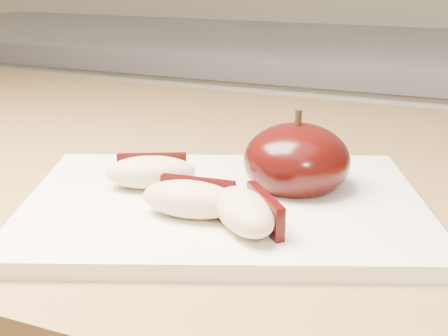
% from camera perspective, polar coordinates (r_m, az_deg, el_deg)
% --- Properties ---
extents(back_cabinet, '(2.40, 0.62, 0.94)m').
position_cam_1_polar(back_cabinet, '(1.41, 14.64, -8.32)').
color(back_cabinet, silver).
rests_on(back_cabinet, ground).
extents(cutting_board, '(0.38, 0.33, 0.01)m').
position_cam_1_polar(cutting_board, '(0.50, -0.00, -3.42)').
color(cutting_board, silver).
rests_on(cutting_board, island_counter).
extents(apple_half, '(0.11, 0.11, 0.07)m').
position_cam_1_polar(apple_half, '(0.52, 6.66, 0.67)').
color(apple_half, black).
rests_on(apple_half, cutting_board).
extents(apple_wedge_a, '(0.08, 0.06, 0.03)m').
position_cam_1_polar(apple_wedge_a, '(0.52, -6.69, -0.35)').
color(apple_wedge_a, '#D7BA88').
rests_on(apple_wedge_a, cutting_board).
extents(apple_wedge_b, '(0.08, 0.04, 0.03)m').
position_cam_1_polar(apple_wedge_b, '(0.46, -3.01, -2.81)').
color(apple_wedge_b, '#D7BA88').
rests_on(apple_wedge_b, cutting_board).
extents(apple_wedge_c, '(0.08, 0.08, 0.03)m').
position_cam_1_polar(apple_wedge_c, '(0.43, 2.07, -3.96)').
color(apple_wedge_c, '#D7BA88').
rests_on(apple_wedge_c, cutting_board).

